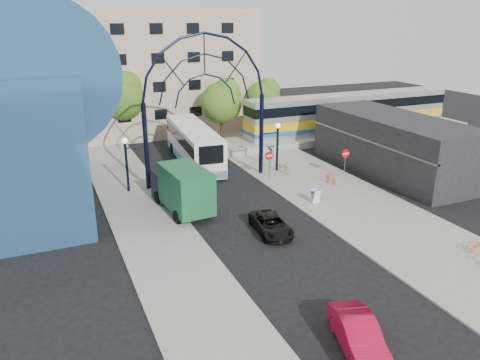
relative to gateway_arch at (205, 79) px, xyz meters
name	(u,v)px	position (x,y,z in m)	size (l,w,h in m)	color
ground	(288,254)	(0.00, -14.00, -8.56)	(120.00, 120.00, 0.00)	black
sidewalk_east	(358,208)	(8.00, -10.00, -8.50)	(8.00, 56.00, 0.12)	gray
plaza_west	(154,231)	(-6.50, -8.00, -8.50)	(5.00, 50.00, 0.12)	gray
gateway_arch	(205,79)	(0.00, 0.00, 0.00)	(13.64, 0.44, 12.10)	black
stop_sign	(269,158)	(4.80, -2.00, -6.56)	(0.80, 0.07, 2.50)	slate
do_not_enter_sign	(345,156)	(11.00, -4.00, -6.58)	(0.76, 0.07, 2.48)	slate
street_name_sign	(270,154)	(5.20, -1.40, -6.43)	(0.70, 0.70, 2.80)	slate
sandwich_board	(316,195)	(5.60, -8.02, -7.81)	(0.55, 0.61, 0.99)	white
commercial_block_east	(393,144)	(16.00, -4.00, -6.06)	(6.00, 16.00, 5.00)	black
apartment_block	(163,71)	(2.00, 20.97, -1.55)	(20.00, 12.10, 14.00)	tan
train_platform	(348,134)	(20.00, 8.00, -8.16)	(32.00, 5.00, 0.80)	gray
train_car	(349,112)	(20.00, 8.00, -5.66)	(25.10, 3.05, 4.20)	#B7B7BC
tree_north_a	(223,100)	(6.12, 11.93, -3.95)	(4.48, 4.48, 7.00)	#382314
tree_north_b	(122,95)	(-3.88, 15.93, -3.29)	(5.12, 5.12, 8.00)	#382314
tree_north_c	(264,97)	(12.12, 13.93, -4.28)	(4.16, 4.16, 6.50)	#382314
city_bus	(194,144)	(0.68, 5.61, -6.74)	(3.85, 12.84, 3.48)	white
green_truck	(181,188)	(-3.77, -5.17, -6.86)	(3.01, 6.88, 3.39)	black
black_suv	(271,225)	(0.35, -11.08, -7.98)	(1.92, 4.16, 1.16)	black
red_sedan	(359,335)	(-1.42, -22.48, -7.86)	(1.47, 4.22, 1.39)	#B20A2D
bike_near_a	(282,167)	(6.79, -0.64, -7.94)	(0.66, 1.89, 0.99)	orange
bike_near_b	(331,178)	(9.03, -4.92, -7.98)	(0.43, 1.52, 0.91)	#EF5E2F
bike_far_a	(480,244)	(10.37, -18.34, -7.99)	(0.60, 1.71, 0.90)	orange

